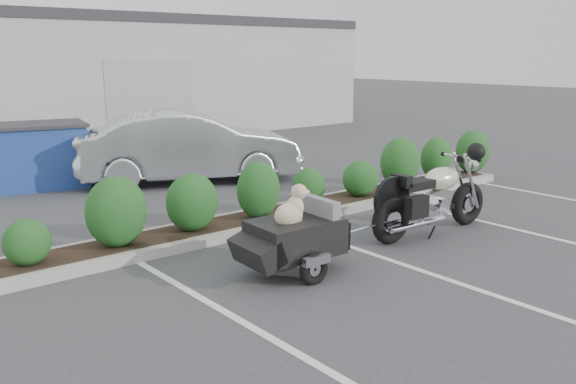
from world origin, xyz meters
TOP-DOWN VIEW (x-y plane):
  - ground at (0.00, 0.00)m, footprint 90.00×90.00m
  - planter_kerb at (1.00, 2.20)m, footprint 12.00×1.00m
  - motorcycle at (2.66, 0.06)m, footprint 2.49×0.84m
  - pet_trailer at (-0.13, 0.09)m, footprint 1.99×1.11m
  - sedan at (1.78, 5.95)m, footprint 5.01×3.43m
  - dumpster at (-1.00, 7.50)m, footprint 2.29×1.78m

SIDE VIEW (x-z plane):
  - ground at x=0.00m, z-range 0.00..0.00m
  - planter_kerb at x=1.00m, z-range 0.00..0.15m
  - pet_trailer at x=-0.13m, z-range -0.09..1.09m
  - motorcycle at x=2.66m, z-range -0.14..1.29m
  - dumpster at x=-1.00m, z-range 0.01..1.36m
  - sedan at x=1.78m, z-range 0.00..1.56m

